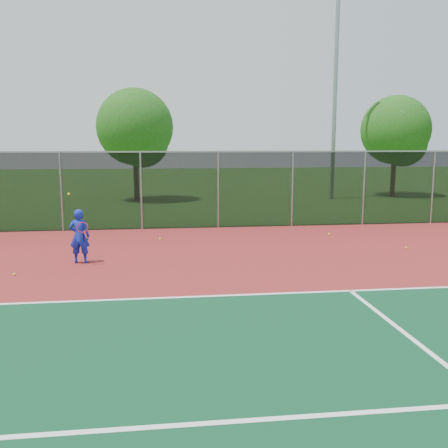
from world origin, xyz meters
name	(u,v)px	position (x,y,z in m)	size (l,w,h in m)	color
ground	(301,350)	(0.00, 0.00, 0.00)	(120.00, 120.00, 0.00)	#285C1A
court_apron	(274,310)	(0.00, 2.00, 0.01)	(30.00, 20.00, 0.02)	maroon
fence_back	(218,189)	(0.00, 12.00, 1.56)	(30.00, 0.06, 3.03)	black
tennis_player	(79,236)	(-4.51, 6.56, 0.79)	(0.59, 0.62, 1.97)	#1427BE
practice_ball_0	(160,239)	(-2.30, 9.66, 0.06)	(0.07, 0.07, 0.07)	yellow
practice_ball_3	(406,248)	(5.48, 7.20, 0.06)	(0.07, 0.07, 0.07)	yellow
practice_ball_4	(329,234)	(3.85, 9.84, 0.06)	(0.07, 0.07, 0.07)	yellow
practice_ball_5	(15,274)	(-5.97, 5.38, 0.06)	(0.07, 0.07, 0.07)	yellow
floodlight_n	(336,71)	(7.98, 21.48, 7.49)	(0.90, 0.40, 13.40)	gray
tree_back_left	(137,130)	(-3.57, 22.08, 4.07)	(4.41, 4.41, 6.48)	#3B2715
tree_back_mid	(397,133)	(12.52, 22.61, 3.96)	(4.29, 4.29, 6.31)	#3B2715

